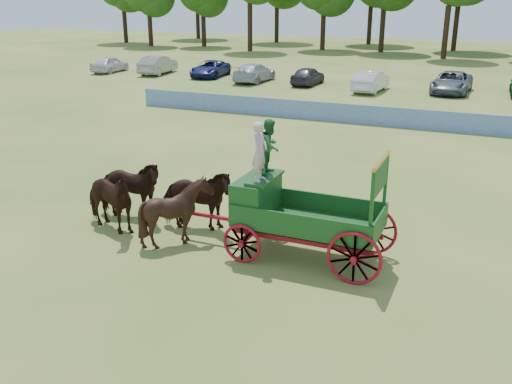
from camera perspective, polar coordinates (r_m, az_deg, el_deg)
name	(u,v)px	position (r m, az deg, el deg)	size (l,w,h in m)	color
ground	(208,257)	(15.63, -4.85, -6.48)	(160.00, 160.00, 0.00)	#A09748
horse_lead_left	(107,200)	(17.48, -14.68, -0.80)	(1.04, 2.27, 1.92)	black
horse_lead_right	(129,189)	(18.31, -12.60, 0.28)	(1.04, 2.27, 1.92)	black
horse_wheel_left	(177,212)	(16.17, -7.93, -1.98)	(1.55, 1.75, 1.92)	black
horse_wheel_right	(196,200)	(17.06, -6.03, -0.76)	(1.04, 2.27, 1.92)	black
farm_dray	(283,198)	(15.19, 2.72, -0.63)	(5.99, 2.00, 3.70)	#9E0F15
sponsor_banner	(346,113)	(31.94, 8.97, 7.78)	(26.00, 0.08, 1.05)	#1C4298
parked_cars	(401,80)	(43.69, 14.28, 10.79)	(51.36, 7.05, 1.63)	silver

